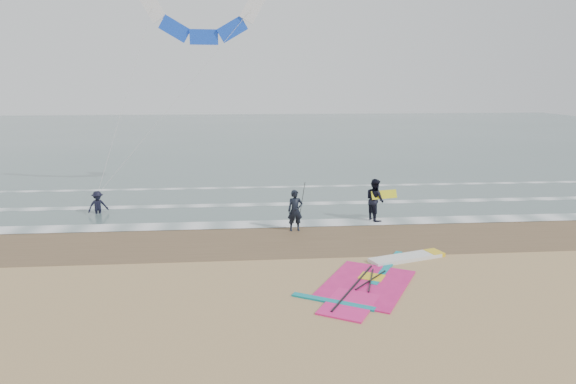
{
  "coord_description": "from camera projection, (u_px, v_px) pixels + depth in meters",
  "views": [
    {
      "loc": [
        -1.98,
        -14.29,
        6.39
      ],
      "look_at": [
        -0.3,
        5.0,
        2.2
      ],
      "focal_mm": 32.0,
      "sensor_mm": 36.0,
      "label": 1
    }
  ],
  "objects": [
    {
      "name": "carried_kiteboard",
      "position": [
        384.0,
        195.0,
        23.73
      ],
      "size": [
        1.3,
        0.51,
        0.39
      ],
      "color": "yellow",
      "rests_on": "ground"
    },
    {
      "name": "windsurf_rig",
      "position": [
        379.0,
        277.0,
        17.02
      ],
      "size": [
        6.04,
        5.72,
        0.15
      ],
      "color": "white",
      "rests_on": "ground"
    },
    {
      "name": "foam_waterline",
      "position": [
        285.0,
        211.0,
        25.59
      ],
      "size": [
        120.0,
        9.15,
        0.02
      ],
      "color": "white",
      "rests_on": "ground"
    },
    {
      "name": "person_standing",
      "position": [
        295.0,
        211.0,
        22.21
      ],
      "size": [
        0.69,
        0.48,
        1.81
      ],
      "primitive_type": "imported",
      "rotation": [
        0.0,
        0.0,
        0.07
      ],
      "color": "black",
      "rests_on": "ground"
    },
    {
      "name": "ground",
      "position": [
        312.0,
        298.0,
        15.43
      ],
      "size": [
        120.0,
        120.0,
        0.0
      ],
      "primitive_type": "plane",
      "color": "tan",
      "rests_on": "ground"
    },
    {
      "name": "person_walking",
      "position": [
        375.0,
        200.0,
        23.85
      ],
      "size": [
        1.01,
        1.15,
        1.98
      ],
      "primitive_type": "imported",
      "rotation": [
        0.0,
        0.0,
        1.89
      ],
      "color": "black",
      "rests_on": "ground"
    },
    {
      "name": "wet_sand_band",
      "position": [
        293.0,
        238.0,
        21.27
      ],
      "size": [
        120.0,
        5.0,
        0.01
      ],
      "primitive_type": "cube",
      "color": "brown",
      "rests_on": "ground"
    },
    {
      "name": "sea_water",
      "position": [
        260.0,
        135.0,
        62.17
      ],
      "size": [
        120.0,
        80.0,
        0.02
      ],
      "primitive_type": "cube",
      "color": "#47605E",
      "rests_on": "ground"
    },
    {
      "name": "surf_kite",
      "position": [
        203.0,
        23.0,
        27.97
      ],
      "size": [
        8.56,
        4.63,
        10.25
      ],
      "color": "white",
      "rests_on": "ground"
    },
    {
      "name": "held_pole",
      "position": [
        302.0,
        201.0,
        22.15
      ],
      "size": [
        0.17,
        0.86,
        1.82
      ],
      "color": "black",
      "rests_on": "ground"
    },
    {
      "name": "person_wading",
      "position": [
        97.0,
        199.0,
        25.04
      ],
      "size": [
        1.12,
        0.97,
        1.51
      ],
      "primitive_type": "imported",
      "rotation": [
        0.0,
        0.0,
        0.53
      ],
      "color": "black",
      "rests_on": "ground"
    }
  ]
}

